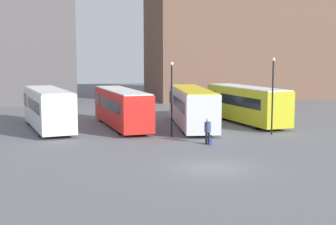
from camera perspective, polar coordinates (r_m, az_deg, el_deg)
name	(u,v)px	position (r m, az deg, el deg)	size (l,w,h in m)	color
ground_plane	(211,168)	(25.62, 5.24, -6.76)	(160.00, 160.00, 0.00)	slate
bus_0	(48,108)	(39.84, -14.46, 0.59)	(4.33, 11.00, 3.35)	silver
bus_1	(121,107)	(39.94, -5.73, 0.69)	(3.48, 11.55, 3.22)	red
bus_2	(192,106)	(40.11, 2.89, 0.81)	(4.30, 12.43, 3.30)	silver
bus_3	(246,103)	(42.69, 9.46, 1.10)	(3.84, 11.12, 3.32)	gold
traveler	(208,129)	(32.43, 4.87, -1.97)	(0.59, 0.59, 1.77)	black
suitcase	(211,141)	(32.11, 5.25, -3.51)	(0.28, 0.38, 0.72)	#334CB2
lamp_post_0	(172,93)	(34.72, 0.45, 2.39)	(0.28, 0.28, 5.62)	black
lamp_post_1	(273,90)	(36.63, 12.64, 2.70)	(0.28, 0.28, 5.92)	black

